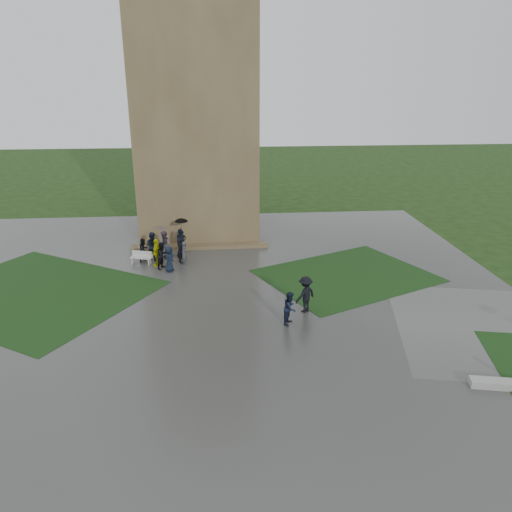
{
  "coord_description": "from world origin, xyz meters",
  "views": [
    {
      "loc": [
        1.12,
        -20.9,
        10.84
      ],
      "look_at": [
        3.31,
        5.5,
        1.2
      ],
      "focal_mm": 35.0,
      "sensor_mm": 36.0,
      "label": 1
    }
  ],
  "objects": [
    {
      "name": "pedestrian_near",
      "position": [
        5.29,
        0.7,
        0.92
      ],
      "size": [
        1.3,
        1.17,
        1.81
      ],
      "primitive_type": "imported",
      "rotation": [
        0.0,
        0.0,
        3.77
      ],
      "color": "black",
      "rests_on": "plaza"
    },
    {
      "name": "tower",
      "position": [
        0.0,
        15.0,
        9.0
      ],
      "size": [
        8.0,
        8.0,
        18.0
      ],
      "primitive_type": "cube",
      "color": "brown",
      "rests_on": "ground"
    },
    {
      "name": "ground",
      "position": [
        0.0,
        0.0,
        0.0
      ],
      "size": [
        120.0,
        120.0,
        0.0
      ],
      "primitive_type": "plane",
      "color": "black"
    },
    {
      "name": "lawn_inset_right",
      "position": [
        8.5,
        5.0,
        0.03
      ],
      "size": [
        11.12,
        10.15,
        0.01
      ],
      "primitive_type": "cube",
      "rotation": [
        0.0,
        0.0,
        0.44
      ],
      "color": "black",
      "rests_on": "plaza"
    },
    {
      "name": "tower_plinth",
      "position": [
        0.0,
        10.6,
        0.13
      ],
      "size": [
        9.0,
        0.8,
        0.22
      ],
      "primitive_type": "cube",
      "color": "brown",
      "rests_on": "plaza"
    },
    {
      "name": "pedestrian_mid",
      "position": [
        4.38,
        -0.47,
        0.8
      ],
      "size": [
        0.73,
        0.87,
        1.56
      ],
      "primitive_type": "imported",
      "rotation": [
        0.0,
        0.0,
        1.11
      ],
      "color": "black",
      "rests_on": "plaza"
    },
    {
      "name": "lawn_inset_left",
      "position": [
        -8.5,
        4.0,
        0.03
      ],
      "size": [
        14.1,
        13.46,
        0.01
      ],
      "primitive_type": "cube",
      "rotation": [
        0.0,
        0.0,
        -0.56
      ],
      "color": "black",
      "rests_on": "plaza"
    },
    {
      "name": "plaza",
      "position": [
        0.0,
        2.0,
        0.01
      ],
      "size": [
        34.0,
        34.0,
        0.02
      ],
      "primitive_type": "cube",
      "color": "#363634",
      "rests_on": "ground"
    },
    {
      "name": "bench",
      "position": [
        -3.47,
        8.0,
        0.41
      ],
      "size": [
        1.38,
        0.76,
        0.77
      ],
      "rotation": [
        0.0,
        0.0,
        -0.28
      ],
      "color": "#B8B8B3",
      "rests_on": "plaza"
    },
    {
      "name": "visitor_cluster",
      "position": [
        -1.91,
        8.0,
        1.2
      ],
      "size": [
        3.05,
        4.09,
        2.62
      ],
      "color": "black",
      "rests_on": "plaza"
    }
  ]
}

